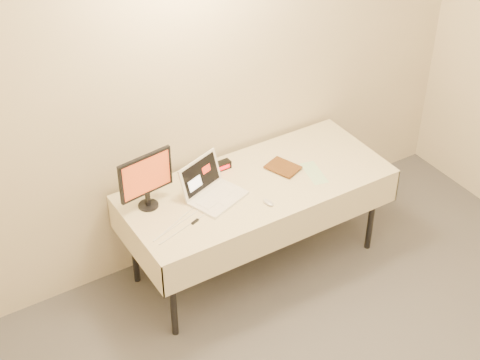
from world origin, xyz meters
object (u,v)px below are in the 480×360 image
monitor (146,177)px  book (277,161)px  laptop (211,189)px  table (257,190)px

monitor → book: size_ratio=1.78×
laptop → monitor: size_ratio=1.11×
table → laptop: bearing=173.2°
table → book: book is taller
monitor → book: (0.91, -0.15, -0.12)m
table → laptop: (-0.34, 0.04, 0.12)m
laptop → book: 0.51m
monitor → laptop: bearing=-24.5°
laptop → book: laptop is taller
table → laptop: laptop is taller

